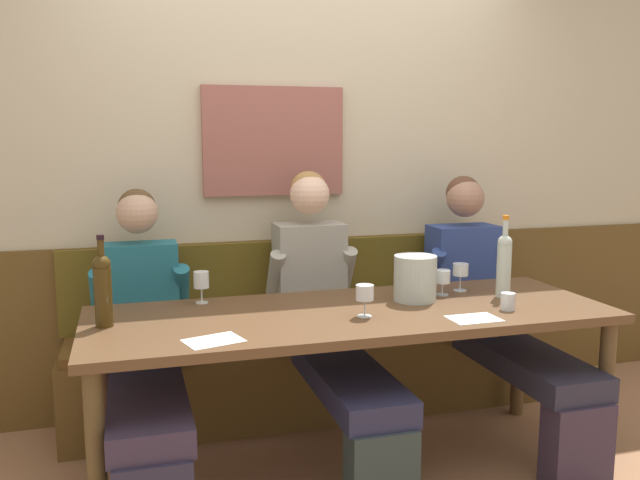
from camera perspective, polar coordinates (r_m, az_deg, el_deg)
The scene contains 17 objects.
room_wall_back at distance 3.75m, azimuth -1.87°, elevation 7.18°, with size 6.80×0.12×2.80m.
wood_wainscot_panel at distance 3.83m, azimuth -1.57°, elevation -6.86°, with size 6.80×0.03×0.94m, color brown.
wall_bench at distance 3.70m, azimuth -0.72°, elevation -10.55°, with size 2.60×0.42×0.94m.
dining_table at distance 2.97m, azimuth 2.77°, elevation -7.51°, with size 2.30×0.82×0.75m.
person_center_right_seat at distance 3.12m, azimuth -14.90°, elevation -8.22°, with size 0.47×1.24×1.26m.
person_center_left_seat at distance 3.28m, azimuth 0.57°, elevation -6.23°, with size 0.47×1.25×1.33m.
person_left_seat at distance 3.63m, azimuth 14.51°, elevation -5.33°, with size 0.48×1.25×1.29m.
ice_bucket at distance 3.13m, azimuth 8.16°, elevation -3.26°, with size 0.20×0.20×0.21m, color #B0BDB5.
wine_bottle_clear_water at distance 3.27m, azimuth 15.52°, elevation -1.90°, with size 0.07×0.07×0.39m.
wine_bottle_amber_mid at distance 2.80m, azimuth -18.14°, elevation -3.90°, with size 0.07×0.07×0.37m.
wine_glass_by_bottle at distance 3.36m, azimuth 11.97°, elevation -2.63°, with size 0.08×0.08×0.14m.
wine_glass_left_end at distance 3.10m, azimuth -10.15°, elevation -3.45°, with size 0.07×0.07×0.15m.
wine_glass_mid_right at distance 3.26m, azimuth 10.47°, elevation -3.22°, with size 0.07×0.07×0.12m.
wine_glass_center_front at distance 2.83m, azimuth 3.86°, elevation -4.67°, with size 0.08×0.08×0.14m.
water_tumbler_left at distance 3.06m, azimuth 15.83°, elevation -5.10°, with size 0.06×0.06×0.08m, color silver.
tasting_sheet_left_guest at distance 2.55m, azimuth -9.13°, elevation -8.52°, with size 0.21×0.15×0.00m, color white.
tasting_sheet_right_guest at distance 2.88m, azimuth 13.07°, elevation -6.58°, with size 0.21×0.15×0.00m, color white.
Camera 1 is at (-0.94, -2.54, 1.51)m, focal length 37.29 mm.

